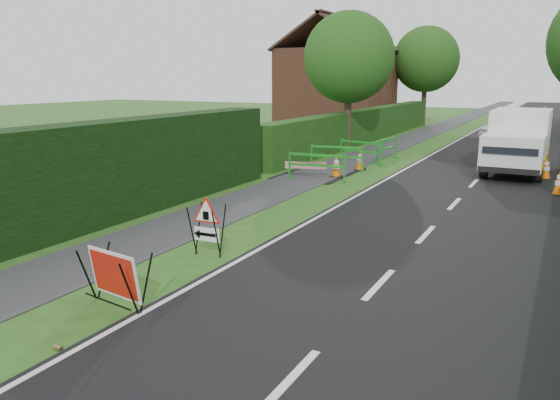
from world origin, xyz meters
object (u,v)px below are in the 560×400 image
at_px(red_rect_sign, 114,276).
at_px(hatchback_car, 504,127).
at_px(works_van, 518,140).
at_px(triangle_sign, 205,222).

relative_size(red_rect_sign, hatchback_car, 0.29).
bearing_deg(works_van, hatchback_car, 98.47).
distance_m(works_van, hatchback_car, 12.40).
distance_m(triangle_sign, hatchback_car, 26.13).
bearing_deg(red_rect_sign, works_van, 82.88).
relative_size(works_van, hatchback_car, 1.30).
bearing_deg(hatchback_car, works_van, -65.45).
distance_m(red_rect_sign, triangle_sign, 2.75).
bearing_deg(works_van, triangle_sign, -108.27).
height_order(red_rect_sign, works_van, works_van).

